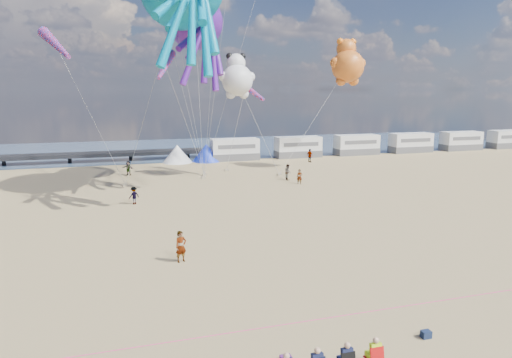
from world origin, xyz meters
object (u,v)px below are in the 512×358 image
object	(u,v)px
beachgoer_3	(310,156)
beachgoer_4	(128,168)
motorhome_1	(298,147)
sandbag_d	(227,170)
motorhome_0	(235,149)
motorhome_3	(411,143)
beachgoer_5	(300,177)
sandbag_a	(125,185)
motorhome_2	(357,145)
windsock_mid	(245,87)
beachgoer_1	(288,172)
windsock_left	(55,44)
motorhome_5	(508,139)
sandbag_c	(279,175)
standing_person	(181,246)
cooler_navy	(426,334)
kite_panda	(237,80)
kite_teddy_orange	(348,66)
tent_white	(177,154)
motorhome_4	(461,141)
kite_octopus_purple	(195,23)
beachgoer_2	(134,195)
sandbag_e	(205,175)
windsock_right	(165,65)
tent_blue	(207,153)
sandbag_b	(203,177)

from	to	relation	value
beachgoer_3	beachgoer_4	xyz separation A→B (m)	(-23.85, -2.91, -0.08)
motorhome_1	sandbag_d	bearing A→B (deg)	-146.38
motorhome_0	motorhome_3	xyz separation A→B (m)	(28.50, 0.00, 0.00)
beachgoer_5	sandbag_a	size ratio (longest dim) A/B	3.11
motorhome_2	beachgoer_4	world-z (taller)	motorhome_2
motorhome_1	motorhome_2	size ratio (longest dim) A/B	1.00
motorhome_0	windsock_mid	world-z (taller)	windsock_mid
beachgoer_1	windsock_mid	distance (m)	10.76
sandbag_a	windsock_left	world-z (taller)	windsock_left
beachgoer_4	motorhome_5	bearing A→B (deg)	46.41
motorhome_5	windsock_left	distance (m)	70.64
beachgoer_1	sandbag_c	world-z (taller)	beachgoer_1
standing_person	windsock_mid	distance (m)	28.98
windsock_left	beachgoer_1	bearing A→B (deg)	-23.37
cooler_navy	kite_panda	xyz separation A→B (m)	(1.11, 34.80, 10.56)
motorhome_0	kite_teddy_orange	xyz separation A→B (m)	(11.14, -11.28, 10.91)
motorhome_1	tent_white	distance (m)	17.50
sandbag_c	sandbag_d	xyz separation A→B (m)	(-5.17, 4.53, 0.00)
standing_person	sandbag_c	world-z (taller)	standing_person
motorhome_1	motorhome_4	size ratio (longest dim) A/B	1.00
kite_octopus_purple	sandbag_d	bearing A→B (deg)	70.76
tent_white	beachgoer_4	xyz separation A→B (m)	(-6.55, -7.77, -0.38)
beachgoer_5	beachgoer_2	bearing A→B (deg)	-136.26
tent_white	sandbag_e	distance (m)	10.76
motorhome_0	motorhome_5	xyz separation A→B (m)	(47.50, 0.00, 0.00)
windsock_right	tent_blue	bearing A→B (deg)	90.92
beachgoer_1	windsock_left	size ratio (longest dim) A/B	0.22
motorhome_2	cooler_navy	distance (m)	52.79
windsock_mid	beachgoer_4	bearing A→B (deg)	140.33
beachgoer_4	sandbag_a	bearing A→B (deg)	-54.75
beachgoer_4	kite_octopus_purple	xyz separation A→B (m)	(7.37, -4.96, 15.66)
standing_person	windsock_mid	world-z (taller)	windsock_mid
motorhome_0	sandbag_a	world-z (taller)	motorhome_0
motorhome_3	sandbag_a	size ratio (longest dim) A/B	13.20
sandbag_b	beachgoer_4	bearing A→B (deg)	151.07
standing_person	kite_panda	size ratio (longest dim) A/B	0.32
beachgoer_2	sandbag_c	world-z (taller)	beachgoer_2
beachgoer_4	cooler_navy	bearing A→B (deg)	-35.73
motorhome_2	sandbag_d	world-z (taller)	motorhome_2
kite_octopus_purple	beachgoer_2	bearing A→B (deg)	-103.99
sandbag_c	standing_person	bearing A→B (deg)	-121.10
motorhome_4	windsock_left	xyz separation A→B (m)	(-58.45, -14.84, 12.32)
windsock_left	windsock_mid	xyz separation A→B (m)	(19.00, 3.62, -3.79)
beachgoer_5	windsock_mid	size ratio (longest dim) A/B	0.24
motorhome_4	sandbag_e	world-z (taller)	motorhome_4
windsock_left	windsock_right	distance (m)	10.67
windsock_mid	windsock_right	world-z (taller)	windsock_right
standing_person	kite_teddy_orange	size ratio (longest dim) A/B	0.28
windsock_mid	tent_white	bearing A→B (deg)	95.39
motorhome_2	windsock_left	size ratio (longest dim) A/B	0.82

